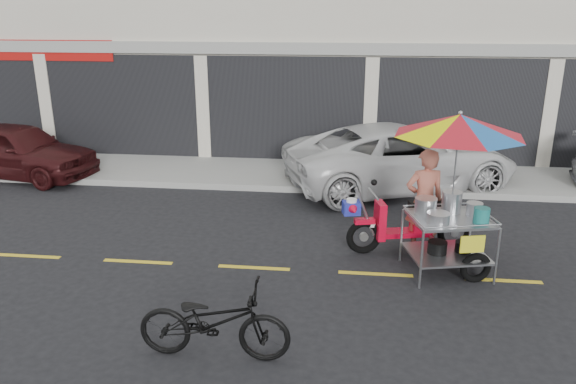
# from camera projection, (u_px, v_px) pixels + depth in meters

# --- Properties ---
(ground) EXTENTS (90.00, 90.00, 0.00)m
(ground) POSITION_uv_depth(u_px,v_px,m) (375.00, 274.00, 9.10)
(ground) COLOR black
(sidewalk) EXTENTS (45.00, 3.00, 0.15)m
(sidewalk) POSITION_uv_depth(u_px,v_px,m) (369.00, 174.00, 14.26)
(sidewalk) COLOR gray
(sidewalk) RESTS_ON ground
(shophouse_block) EXTENTS (36.00, 8.11, 10.40)m
(shophouse_block) POSITION_uv_depth(u_px,v_px,m) (463.00, 3.00, 17.44)
(shophouse_block) COLOR beige
(shophouse_block) RESTS_ON ground
(centerline) EXTENTS (42.00, 0.10, 0.01)m
(centerline) POSITION_uv_depth(u_px,v_px,m) (376.00, 274.00, 9.09)
(centerline) COLOR gold
(centerline) RESTS_ON ground
(maroon_sedan) EXTENTS (4.32, 2.43, 1.39)m
(maroon_sedan) POSITION_uv_depth(u_px,v_px,m) (17.00, 150.00, 14.07)
(maroon_sedan) COLOR #330F10
(maroon_sedan) RESTS_ON ground
(white_pickup) EXTENTS (6.01, 4.38, 1.52)m
(white_pickup) POSITION_uv_depth(u_px,v_px,m) (401.00, 157.00, 13.21)
(white_pickup) COLOR silver
(white_pickup) RESTS_ON ground
(near_bicycle) EXTENTS (1.88, 0.66, 0.99)m
(near_bicycle) POSITION_uv_depth(u_px,v_px,m) (214.00, 321.00, 6.81)
(near_bicycle) COLOR black
(near_bicycle) RESTS_ON ground
(food_vendor_rig) EXTENTS (2.96, 2.42, 2.64)m
(food_vendor_rig) POSITION_uv_depth(u_px,v_px,m) (443.00, 168.00, 8.99)
(food_vendor_rig) COLOR black
(food_vendor_rig) RESTS_ON ground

